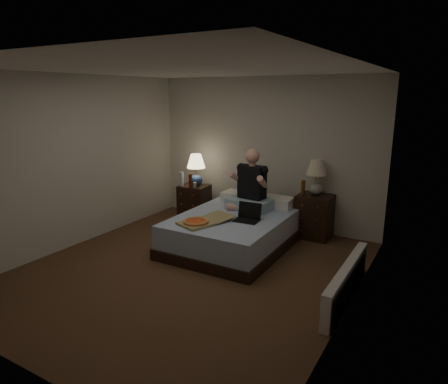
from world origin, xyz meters
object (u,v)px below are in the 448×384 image
Objects in this scene: bed at (234,231)px; pizza_box at (196,222)px; radiator at (346,282)px; lamp_left at (196,170)px; beer_bottle_left at (190,181)px; person at (250,180)px; laptop at (247,213)px; lamp_right at (316,177)px; soda_can at (195,185)px; beer_bottle_right at (303,187)px; water_bottle at (182,179)px; nightstand_right at (314,216)px; nightstand_left at (194,203)px.

bed is 0.74m from pizza_box.
pizza_box reaches higher than radiator.
lamp_left is 0.23m from beer_bottle_left.
person is at bearing -17.41° from lamp_left.
radiator is at bearing -24.30° from beer_bottle_left.
laptop is 1.70m from radiator.
beer_bottle_left is 0.30× the size of pizza_box.
lamp_left reaches higher than laptop.
pizza_box is (0.98, -1.46, -0.39)m from lamp_left.
lamp_right reaches higher than laptop.
person is (1.18, -0.23, 0.27)m from soda_can.
lamp_left reaches higher than beer_bottle_left.
beer_bottle_right is 0.25× the size of person.
beer_bottle_left is 3.39m from radiator.
soda_can is (-1.13, 0.65, 0.44)m from bed.
bed is 3.48× the size of lamp_right.
lamp_right is at bearing 49.25° from bed.
radiator is (1.54, -0.58, -0.41)m from laptop.
lamp_left is 1.80m from pizza_box.
beer_bottle_right reaches higher than beer_bottle_left.
water_bottle is (-1.41, 0.65, 0.51)m from bed.
nightstand_right is 0.73× the size of person.
beer_bottle_left is at bearing 176.44° from soda_can.
pizza_box is 2.08m from radiator.
lamp_left is (-1.21, 0.82, 0.67)m from bed.
lamp_right reaches higher than soda_can.
beer_bottle_left is (-2.11, -0.37, 0.41)m from nightstand_right.
soda_can is at bearing 149.47° from bed.
water_bottle is (-2.30, -0.37, 0.42)m from nightstand_right.
nightstand_left is 3.44m from radiator.
person is (-0.82, -0.62, -0.01)m from lamp_right.
beer_bottle_left is at bearing 174.72° from person.
nightstand_right is at bearing 19.48° from beer_bottle_right.
soda_can is at bearing -3.56° from beer_bottle_left.
nightstand_left is at bearing 42.43° from water_bottle.
nightstand_right is at bearing 75.73° from pizza_box.
radiator is (0.94, -1.74, -0.14)m from nightstand_right.
nightstand_right is 0.50m from beer_bottle_right.
nightstand_left is 1.86× the size of laptop.
lamp_left reaches higher than nightstand_right.
lamp_right is 2.33m from water_bottle.
bed is at bearing -130.01° from lamp_right.
pizza_box is at bearing -99.78° from person.
beer_bottle_left is at bearing -169.41° from lamp_right.
beer_bottle_left is 1.95m from beer_bottle_right.
nightstand_left is 0.83× the size of pizza_box.
radiator is at bearing -23.04° from water_bottle.
person is (1.27, -0.40, 0.04)m from lamp_left.
nightstand_left is at bearing 144.87° from pizza_box.
soda_can is at bearing 155.13° from radiator.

